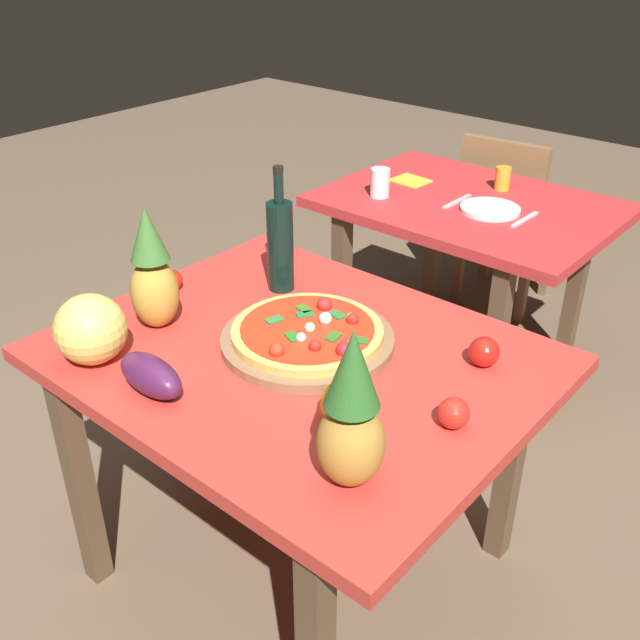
% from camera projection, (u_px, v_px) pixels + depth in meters
% --- Properties ---
extents(ground_plane, '(10.00, 10.00, 0.00)m').
position_uv_depth(ground_plane, '(301.00, 561.00, 2.23)').
color(ground_plane, brown).
extents(display_table, '(1.19, 0.96, 0.76)m').
position_uv_depth(display_table, '(298.00, 381.00, 1.90)').
color(display_table, brown).
rests_on(display_table, ground_plane).
extents(background_table, '(1.08, 0.79, 0.76)m').
position_uv_depth(background_table, '(467.00, 227.00, 2.84)').
color(background_table, brown).
rests_on(background_table, ground_plane).
extents(dining_chair, '(0.44, 0.44, 0.85)m').
position_uv_depth(dining_chair, '(506.00, 213.00, 3.41)').
color(dining_chair, '#886244').
rests_on(dining_chair, ground_plane).
extents(pizza_board, '(0.45, 0.45, 0.02)m').
position_uv_depth(pizza_board, '(307.00, 340.00, 1.88)').
color(pizza_board, '#886244').
rests_on(pizza_board, display_table).
extents(pizza, '(0.39, 0.39, 0.06)m').
position_uv_depth(pizza, '(309.00, 332.00, 1.86)').
color(pizza, '#E3B455').
rests_on(pizza, pizza_board).
extents(wine_bottle, '(0.08, 0.08, 0.37)m').
position_uv_depth(wine_bottle, '(280.00, 244.00, 2.09)').
color(wine_bottle, black).
rests_on(wine_bottle, display_table).
extents(pineapple_left, '(0.13, 0.13, 0.34)m').
position_uv_depth(pineapple_left, '(153.00, 275.00, 1.90)').
color(pineapple_left, gold).
rests_on(pineapple_left, display_table).
extents(pineapple_right, '(0.13, 0.13, 0.35)m').
position_uv_depth(pineapple_right, '(351.00, 417.00, 1.37)').
color(pineapple_right, '#B68334').
rests_on(pineapple_right, display_table).
extents(melon, '(0.18, 0.18, 0.18)m').
position_uv_depth(melon, '(91.00, 329.00, 1.78)').
color(melon, '#E7D363').
rests_on(melon, display_table).
extents(bell_pepper, '(0.10, 0.10, 0.11)m').
position_uv_depth(bell_pepper, '(343.00, 404.00, 1.58)').
color(bell_pepper, yellow).
rests_on(bell_pepper, display_table).
extents(eggplant, '(0.20, 0.10, 0.09)m').
position_uv_depth(eggplant, '(151.00, 375.00, 1.68)').
color(eggplant, '#4C1D45').
rests_on(eggplant, display_table).
extents(tomato_near_board, '(0.08, 0.08, 0.08)m').
position_uv_depth(tomato_near_board, '(484.00, 352.00, 1.78)').
color(tomato_near_board, red).
rests_on(tomato_near_board, display_table).
extents(tomato_beside_pepper, '(0.06, 0.06, 0.06)m').
position_uv_depth(tomato_beside_pepper, '(172.00, 280.00, 2.14)').
color(tomato_beside_pepper, red).
rests_on(tomato_beside_pepper, display_table).
extents(tomato_at_corner, '(0.07, 0.07, 0.07)m').
position_uv_depth(tomato_at_corner, '(454.00, 413.00, 1.57)').
color(tomato_at_corner, red).
rests_on(tomato_at_corner, display_table).
extents(drinking_glass_juice, '(0.06, 0.06, 0.09)m').
position_uv_depth(drinking_glass_juice, '(503.00, 178.00, 2.88)').
color(drinking_glass_juice, gold).
rests_on(drinking_glass_juice, background_table).
extents(drinking_glass_water, '(0.07, 0.07, 0.11)m').
position_uv_depth(drinking_glass_water, '(380.00, 183.00, 2.80)').
color(drinking_glass_water, silver).
rests_on(drinking_glass_water, background_table).
extents(dinner_plate, '(0.22, 0.22, 0.02)m').
position_uv_depth(dinner_plate, '(490.00, 209.00, 2.69)').
color(dinner_plate, white).
rests_on(dinner_plate, background_table).
extents(fork_utensil, '(0.02, 0.18, 0.01)m').
position_uv_depth(fork_utensil, '(457.00, 201.00, 2.77)').
color(fork_utensil, silver).
rests_on(fork_utensil, background_table).
extents(knife_utensil, '(0.02, 0.18, 0.01)m').
position_uv_depth(knife_utensil, '(525.00, 219.00, 2.61)').
color(knife_utensil, silver).
rests_on(knife_utensil, background_table).
extents(napkin_folded, '(0.15, 0.13, 0.01)m').
position_uv_depth(napkin_folded, '(411.00, 181.00, 2.98)').
color(napkin_folded, yellow).
rests_on(napkin_folded, background_table).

